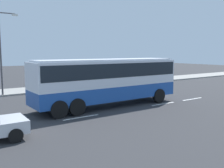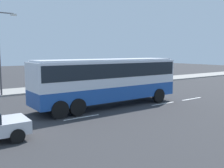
% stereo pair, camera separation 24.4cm
% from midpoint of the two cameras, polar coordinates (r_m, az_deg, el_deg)
% --- Properties ---
extents(ground_plane, '(120.00, 120.00, 0.00)m').
position_cam_midpoint_polar(ground_plane, '(19.94, 1.31, -4.24)').
color(ground_plane, '#333335').
extents(sidewalk_curb, '(80.00, 4.00, 0.15)m').
position_cam_midpoint_polar(sidewalk_curb, '(28.47, -10.56, -0.75)').
color(sidewalk_curb, gray).
rests_on(sidewalk_curb, ground_plane).
extents(lane_centreline, '(39.44, 0.16, 0.01)m').
position_cam_midpoint_polar(lane_centreline, '(19.91, 11.67, -4.40)').
color(lane_centreline, white).
rests_on(lane_centreline, ground_plane).
extents(coach_bus, '(11.19, 2.85, 3.45)m').
position_cam_midpoint_polar(coach_bus, '(18.43, -0.54, 1.54)').
color(coach_bus, '#1E4C9E').
rests_on(coach_bus, ground_plane).
extents(pedestrian_near_curb, '(0.32, 0.32, 1.72)m').
position_cam_midpoint_polar(pedestrian_near_curb, '(27.31, -11.99, 1.14)').
color(pedestrian_near_curb, '#38334C').
rests_on(pedestrian_near_curb, sidewalk_curb).
extents(street_lamp, '(1.69, 0.24, 7.35)m').
position_cam_midpoint_polar(street_lamp, '(24.51, -23.18, 7.52)').
color(street_lamp, '#47474C').
rests_on(street_lamp, sidewalk_curb).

